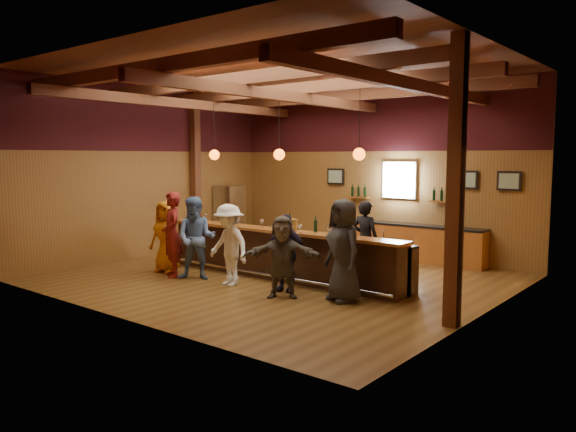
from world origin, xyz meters
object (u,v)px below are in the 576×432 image
(customer_redvest, at_px, (172,234))
(bartender, at_px, (365,240))
(customer_dark, at_px, (343,250))
(customer_denim, at_px, (196,238))
(bottle_a, at_px, (290,223))
(customer_navy, at_px, (285,253))
(customer_orange, at_px, (166,236))
(ice_bucket, at_px, (292,225))
(stainless_fridge, at_px, (230,216))
(customer_white, at_px, (229,245))
(bar_counter, at_px, (284,254))
(customer_brown, at_px, (282,257))
(back_bar_cabinet, at_px, (408,242))

(customer_redvest, relative_size, bartender, 1.11)
(customer_redvest, relative_size, customer_dark, 1.00)
(customer_denim, height_order, bottle_a, customer_denim)
(customer_navy, relative_size, bartender, 0.90)
(customer_orange, distance_m, bartender, 4.56)
(bartender, height_order, ice_bucket, bartender)
(customer_orange, xyz_separation_m, bartender, (3.94, 2.28, 0.03))
(customer_redvest, bearing_deg, bartender, 64.77)
(stainless_fridge, relative_size, customer_redvest, 0.95)
(ice_bucket, distance_m, bottle_a, 0.10)
(customer_orange, bearing_deg, customer_denim, -17.18)
(ice_bucket, xyz_separation_m, bottle_a, (-0.10, 0.03, 0.02))
(stainless_fridge, xyz_separation_m, customer_white, (3.73, -3.78, -0.06))
(customer_navy, relative_size, ice_bucket, 6.54)
(bar_counter, relative_size, bartender, 3.69)
(stainless_fridge, height_order, ice_bucket, stainless_fridge)
(customer_white, distance_m, ice_bucket, 1.40)
(customer_white, bearing_deg, customer_denim, -172.01)
(stainless_fridge, distance_m, customer_white, 5.31)
(bar_counter, xyz_separation_m, stainless_fridge, (-4.12, 2.45, 0.38))
(bar_counter, height_order, bottle_a, bottle_a)
(bar_counter, height_order, customer_denim, customer_denim)
(customer_brown, relative_size, customer_dark, 0.82)
(customer_orange, xyz_separation_m, ice_bucket, (2.94, 0.98, 0.40))
(bartender, bearing_deg, customer_brown, 82.17)
(stainless_fridge, relative_size, customer_white, 1.07)
(back_bar_cabinet, height_order, customer_dark, customer_dark)
(customer_denim, bearing_deg, customer_brown, -33.97)
(customer_orange, relative_size, ice_bucket, 7.00)
(customer_orange, height_order, bartender, bartender)
(customer_brown, bearing_deg, ice_bucket, 85.04)
(back_bar_cabinet, distance_m, bartender, 2.57)
(stainless_fridge, bearing_deg, bar_counter, -30.76)
(customer_denim, bearing_deg, ice_bucket, -1.25)
(customer_redvest, distance_m, bottle_a, 2.66)
(back_bar_cabinet, bearing_deg, customer_dark, -77.91)
(customer_redvest, bearing_deg, customer_denim, 40.02)
(customer_dark, xyz_separation_m, ice_bucket, (-1.71, 0.65, 0.28))
(ice_bucket, bearing_deg, bottle_a, 161.87)
(customer_redvest, height_order, bottle_a, customer_redvest)
(customer_denim, distance_m, customer_white, 0.96)
(customer_dark, bearing_deg, customer_denim, -147.41)
(back_bar_cabinet, distance_m, customer_orange, 6.07)
(customer_denim, relative_size, customer_navy, 1.17)
(customer_orange, xyz_separation_m, customer_dark, (4.66, 0.32, 0.12))
(back_bar_cabinet, relative_size, ice_bucket, 17.00)
(bar_counter, distance_m, customer_brown, 1.79)
(customer_brown, distance_m, bottle_a, 1.47)
(stainless_fridge, xyz_separation_m, customer_brown, (5.21, -3.85, -0.12))
(stainless_fridge, bearing_deg, ice_bucket, -30.78)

